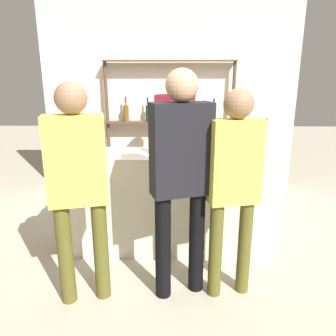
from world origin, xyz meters
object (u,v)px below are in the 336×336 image
Objects in this scene: counter_bottle_0 at (153,140)px; server_behind_counter at (175,135)px; counter_bottle_2 at (180,139)px; customer_center at (181,169)px; customer_right at (234,178)px; counter_bottle_1 at (193,141)px; customer_left at (77,179)px; counter_bottle_3 at (264,141)px; cork_jar at (70,148)px.

counter_bottle_0 is 0.19× the size of server_behind_counter.
server_behind_counter reaches higher than counter_bottle_2.
customer_center is 1.04× the size of server_behind_counter.
customer_center is (0.25, -0.76, -0.07)m from counter_bottle_0.
counter_bottle_0 is 1.01m from customer_right.
counter_bottle_1 is 0.68m from customer_center.
counter_bottle_1 is 1.17m from customer_left.
customer_center is 1.70m from server_behind_counter.
counter_bottle_3 is (0.69, 0.07, -0.01)m from counter_bottle_1.
counter_bottle_0 is 1.06m from counter_bottle_3.
counter_bottle_2 is 1.05× the size of counter_bottle_3.
counter_bottle_2 is at bearing 128.81° from counter_bottle_1.
server_behind_counter is at bearing 77.09° from counter_bottle_0.
customer_left is 1.16m from customer_right.
counter_bottle_0 is 2.11× the size of cork_jar.
server_behind_counter is at bearing 98.91° from counter_bottle_1.
counter_bottle_3 is at bearing -75.88° from customer_left.
counter_bottle_3 is 0.86m from customer_right.
counter_bottle_3 is 0.19× the size of customer_center.
counter_bottle_2 is 2.24× the size of cork_jar.
customer_center reaches higher than counter_bottle_1.
counter_bottle_2 is 0.21× the size of customer_left.
counter_bottle_2 is 0.21× the size of server_behind_counter.
customer_right reaches higher than counter_bottle_0.
counter_bottle_1 is 1.05m from server_behind_counter.
server_behind_counter is (-0.85, 0.96, -0.12)m from counter_bottle_3.
counter_bottle_0 is 0.19× the size of customer_center.
counter_bottle_1 reaches higher than counter_bottle_0.
customer_left reaches higher than cork_jar.
counter_bottle_2 is at bearing -54.27° from customer_left.
server_behind_counter is at bearing 93.05° from counter_bottle_2.
server_behind_counter is (0.72, 1.79, -0.00)m from customer_left.
counter_bottle_3 is 0.20× the size of customer_right.
customer_right reaches higher than counter_bottle_2.
cork_jar is at bearing -169.71° from counter_bottle_0.
cork_jar is at bearing 40.49° from customer_center.
server_behind_counter is at bearing 2.99° from customer_right.
counter_bottle_1 is 0.21× the size of customer_right.
counter_bottle_1 is at bearing 18.21° from server_behind_counter.
counter_bottle_3 is 1.78m from customer_left.
customer_left is at bearing -69.59° from cork_jar.
counter_bottle_2 is at bearing 10.50° from counter_bottle_0.
customer_center is (1.02, -0.62, -0.02)m from cork_jar.
counter_bottle_3 is at bearing 6.02° from counter_bottle_1.
counter_bottle_3 is 1.10m from customer_center.
customer_right is at bearing -67.58° from counter_bottle_1.
counter_bottle_2 is 0.20× the size of customer_center.
cork_jar is at bearing 6.67° from customer_left.
counter_bottle_1 is at bearing -29.15° from customer_center.
customer_right is 0.96× the size of server_behind_counter.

